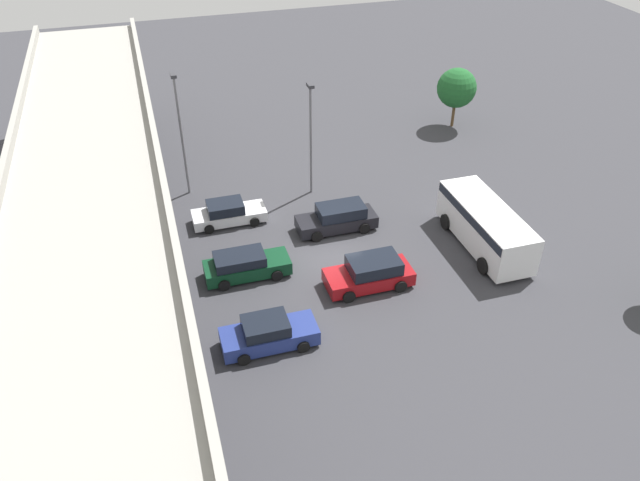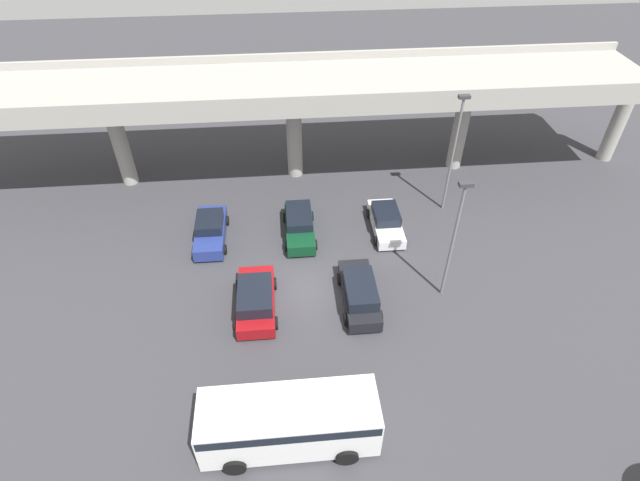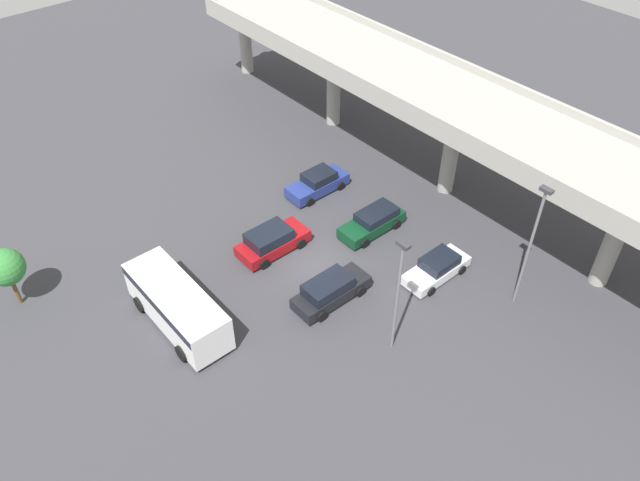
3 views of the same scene
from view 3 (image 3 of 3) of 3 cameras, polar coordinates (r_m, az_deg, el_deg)
The scene contains 11 objects.
ground_plane at distance 39.20m, azimuth -0.58°, elevation -2.36°, with size 105.18×105.18×0.00m, color #38383D.
highway_overpass at distance 42.73m, azimuth 12.49°, elevation 11.62°, with size 50.19×7.36×7.87m.
parked_car_0 at distance 44.72m, azimuth -0.21°, elevation 5.27°, with size 2.05×4.66×1.58m.
parked_car_1 at distance 39.86m, azimuth -4.44°, elevation -0.04°, with size 2.26×4.74×1.68m.
parked_car_2 at distance 41.47m, azimuth 4.87°, elevation 1.73°, with size 2.02×4.72×1.50m.
parked_car_3 at distance 36.61m, azimuth 0.94°, elevation -4.58°, with size 2.05×4.89×1.66m.
parked_car_4 at distance 38.80m, azimuth 10.65°, elevation -2.47°, with size 2.00×4.55×1.45m.
shuttle_bus at distance 35.73m, azimuth -12.96°, elevation -5.67°, with size 7.53×2.83×2.60m.
lamp_post_near_aisle at distance 35.65m, azimuth 18.79°, elevation 0.08°, with size 0.70×0.35×8.29m.
lamp_post_mid_lot at distance 31.79m, azimuth 7.17°, elevation -4.44°, with size 0.70×0.35×7.62m.
tree_front_left at distance 39.23m, azimuth -26.83°, elevation -2.21°, with size 2.20×2.20×3.98m.
Camera 3 is at (21.76, -18.02, 27.18)m, focal length 35.00 mm.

